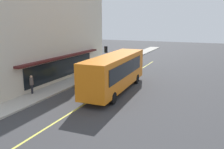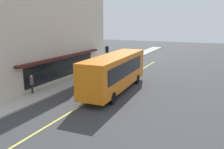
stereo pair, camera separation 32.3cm
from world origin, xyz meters
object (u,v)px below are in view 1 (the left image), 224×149
object	(u,v)px
traffic_light	(106,52)
car_yellow	(94,77)
pedestrian_mid_block	(32,83)
bus	(116,71)
pedestrian_waiting	(109,59)

from	to	relation	value
traffic_light	car_yellow	bearing A→B (deg)	-165.26
pedestrian_mid_block	traffic_light	bearing A→B (deg)	-6.36
bus	pedestrian_waiting	bearing A→B (deg)	27.44
car_yellow	pedestrian_mid_block	bearing A→B (deg)	150.78
bus	traffic_light	world-z (taller)	bus
pedestrian_mid_block	car_yellow	bearing A→B (deg)	-29.22
traffic_light	car_yellow	world-z (taller)	traffic_light
traffic_light	pedestrian_mid_block	size ratio (longest dim) A/B	1.86
bus	car_yellow	bearing A→B (deg)	63.95
car_yellow	pedestrian_waiting	distance (m)	9.15
car_yellow	pedestrian_waiting	world-z (taller)	pedestrian_waiting
car_yellow	traffic_light	bearing A→B (deg)	14.74
pedestrian_waiting	car_yellow	bearing A→B (deg)	-165.72
traffic_light	car_yellow	xyz separation A→B (m)	(-7.03, -1.85, -1.79)
car_yellow	pedestrian_mid_block	distance (m)	6.75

